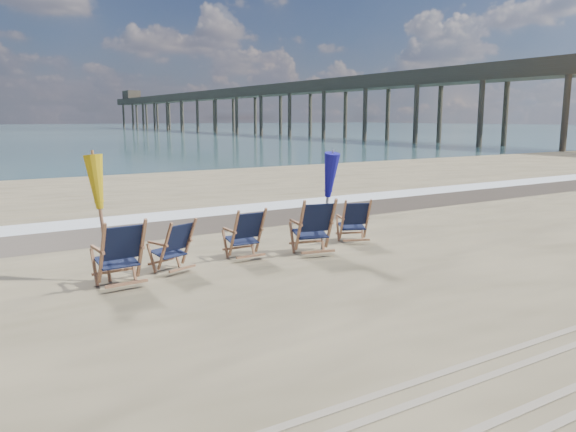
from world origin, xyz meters
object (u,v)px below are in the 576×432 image
Objects in this scene: beach_chair_4 at (368,221)px; fishing_pier at (252,104)px; beach_chair_0 at (142,251)px; beach_chair_1 at (189,243)px; beach_chair_3 at (331,226)px; umbrella_blue at (327,179)px; umbrella_yellow at (100,189)px; beach_chair_2 at (261,232)px.

fishing_pier is (35.61, 71.09, 4.18)m from beach_chair_4.
beach_chair_0 reaches higher than beach_chair_4.
beach_chair_3 reaches higher than beach_chair_1.
fishing_pier is (39.55, 71.09, 4.19)m from beach_chair_1.
beach_chair_1 is at bearing -119.09° from fishing_pier.
beach_chair_3 is at bearing -107.37° from umbrella_blue.
umbrella_yellow is 1.03× the size of umbrella_blue.
beach_chair_0 is 4.93m from beach_chair_4.
fishing_pier reaches higher than umbrella_blue.
beach_chair_0 is 0.98× the size of beach_chair_3.
beach_chair_3 is 0.56× the size of umbrella_yellow.
beach_chair_4 is 0.49× the size of umbrella_blue.
fishing_pier reaches higher than beach_chair_3.
umbrella_blue is at bearing -178.38° from beach_chair_0.
beach_chair_3 is at bearing 152.48° from beach_chair_1.
beach_chair_4 is at bearing -177.78° from beach_chair_0.
umbrella_yellow reaches higher than beach_chair_1.
fishing_pier is at bearing -117.15° from beach_chair_2.
beach_chair_4 is (4.90, 0.47, -0.07)m from beach_chair_0.
beach_chair_4 is at bearing 161.27° from beach_chair_1.
beach_chair_2 is 0.49× the size of umbrella_yellow.
beach_chair_3 is 80.55m from fishing_pier.
fishing_pier is (40.95, 70.98, 3.16)m from umbrella_yellow.
beach_chair_1 is at bearing -4.48° from umbrella_yellow.
beach_chair_4 reaches higher than beach_chair_1.
umbrella_blue is at bearing -94.86° from beach_chair_3.
umbrella_blue is at bearing -117.30° from fishing_pier.
fishing_pier is at bearing -122.78° from beach_chair_0.
beach_chair_4 is (3.94, 0.00, 0.01)m from beach_chair_1.
umbrella_blue is 80.24m from fishing_pier.
beach_chair_3 is 1.32m from beach_chair_4.
beach_chair_3 is 0.01× the size of fishing_pier.
beach_chair_0 is at bearing -53.14° from umbrella_yellow.
beach_chair_1 is 0.01× the size of fishing_pier.
beach_chair_2 is at bearing 171.36° from umbrella_blue.
beach_chair_0 is 3.86m from umbrella_blue.
beach_chair_2 is 3.01m from umbrella_yellow.
beach_chair_2 is at bearing -7.93° from beach_chair_3.
beach_chair_0 is 3.66m from beach_chair_3.
umbrella_yellow is at bearing -0.07° from beach_chair_2.
beach_chair_3 is at bearing -117.27° from fishing_pier.
beach_chair_3 reaches higher than beach_chair_2.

